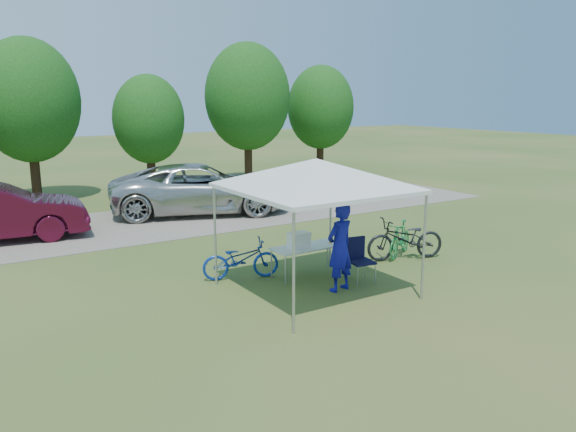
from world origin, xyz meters
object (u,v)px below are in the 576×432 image
(folding_chair, at_px, (358,256))
(bike_dark, at_px, (406,239))
(cooler, at_px, (299,240))
(cyclist, at_px, (340,247))
(bike_green, at_px, (400,239))
(folding_table, at_px, (308,248))
(bike_blue, at_px, (241,259))
(minivan, at_px, (201,188))

(folding_chair, xyz_separation_m, bike_dark, (2.01, 0.63, -0.05))
(cooler, distance_m, cyclist, 1.21)
(folding_chair, distance_m, cyclist, 0.84)
(cooler, distance_m, bike_green, 3.07)
(folding_table, height_order, bike_dark, bike_dark)
(bike_blue, relative_size, bike_dark, 0.85)
(bike_green, bearing_deg, bike_blue, -126.23)
(bike_dark, bearing_deg, cooler, -78.04)
(cooler, bearing_deg, bike_green, 0.41)
(minivan, bearing_deg, cooler, -167.76)
(bike_green, bearing_deg, folding_table, -118.24)
(folding_table, xyz_separation_m, bike_dark, (2.69, -0.29, -0.10))
(folding_table, xyz_separation_m, bike_blue, (-1.37, 0.58, -0.18))
(cooler, relative_size, bike_green, 0.32)
(folding_table, distance_m, minivan, 7.60)
(folding_table, bearing_deg, cooler, 180.00)
(cooler, relative_size, bike_blue, 0.28)
(bike_green, bearing_deg, minivan, 166.18)
(folding_table, bearing_deg, bike_green, 0.44)
(folding_table, distance_m, cooler, 0.32)
(bike_dark, bearing_deg, bike_green, 177.05)
(bike_green, bearing_deg, cyclist, -95.58)
(cyclist, relative_size, bike_green, 1.25)
(folding_chair, height_order, cooler, cooler)
(cyclist, bearing_deg, folding_chair, -171.38)
(cyclist, height_order, bike_green, cyclist)
(cyclist, xyz_separation_m, bike_blue, (-1.34, 1.76, -0.47))
(folding_chair, height_order, bike_dark, bike_dark)
(bike_green, height_order, bike_dark, bike_dark)
(cyclist, relative_size, bike_dark, 0.93)
(minivan, bearing_deg, bike_dark, -146.39)
(cooler, distance_m, bike_dark, 2.96)
(bike_blue, height_order, bike_green, bike_green)
(bike_blue, bearing_deg, folding_chair, -108.26)
(folding_table, xyz_separation_m, folding_chair, (0.69, -0.92, -0.06))
(folding_chair, xyz_separation_m, cooler, (-0.92, 0.92, 0.27))
(folding_table, xyz_separation_m, minivan, (0.81, 7.56, 0.23))
(cooler, bearing_deg, bike_dark, -5.68)
(bike_blue, bearing_deg, minivan, 0.41)
(bike_dark, height_order, minivan, minivan)
(bike_blue, xyz_separation_m, bike_dark, (4.06, -0.87, 0.08))
(cooler, height_order, minivan, minivan)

